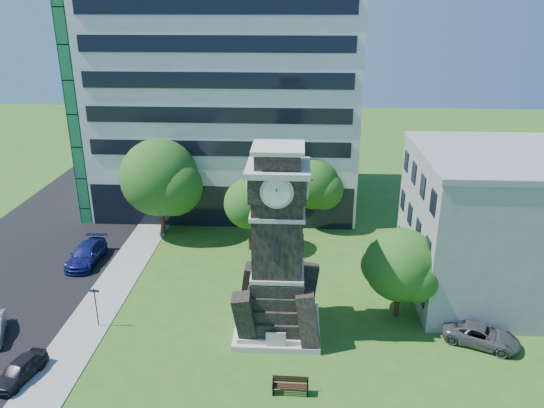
# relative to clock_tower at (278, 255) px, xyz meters

# --- Properties ---
(ground) EXTENTS (160.00, 160.00, 0.00)m
(ground) POSITION_rel_clock_tower_xyz_m (-3.00, -2.00, -5.28)
(ground) COLOR #2C611B
(ground) RESTS_ON ground
(sidewalk) EXTENTS (3.00, 70.00, 0.06)m
(sidewalk) POSITION_rel_clock_tower_xyz_m (-12.50, 3.00, -5.25)
(sidewalk) COLOR gray
(sidewalk) RESTS_ON ground
(clock_tower) EXTENTS (5.40, 5.40, 12.22)m
(clock_tower) POSITION_rel_clock_tower_xyz_m (0.00, 0.00, 0.00)
(clock_tower) COLOR beige
(clock_tower) RESTS_ON ground
(office_tall) EXTENTS (26.20, 15.11, 28.60)m
(office_tall) POSITION_rel_clock_tower_xyz_m (-6.20, 23.84, 8.94)
(office_tall) COLOR white
(office_tall) RESTS_ON ground
(office_low) EXTENTS (15.20, 12.20, 10.40)m
(office_low) POSITION_rel_clock_tower_xyz_m (16.97, 6.00, -0.07)
(office_low) COLOR #989B9D
(office_low) RESTS_ON ground
(car_street_south) EXTENTS (2.19, 3.78, 1.21)m
(car_street_south) POSITION_rel_clock_tower_xyz_m (-14.21, -5.72, -4.67)
(car_street_south) COLOR black
(car_street_south) RESTS_ON ground
(car_street_north) EXTENTS (2.14, 5.19, 1.50)m
(car_street_north) POSITION_rel_clock_tower_xyz_m (-15.91, 8.50, -4.53)
(car_street_north) COLOR navy
(car_street_north) RESTS_ON ground
(car_east_lot) EXTENTS (4.97, 3.71, 1.25)m
(car_east_lot) POSITION_rel_clock_tower_xyz_m (12.66, -0.98, -4.65)
(car_east_lot) COLOR #505055
(car_east_lot) RESTS_ON ground
(park_bench) EXTENTS (1.96, 0.52, 1.01)m
(park_bench) POSITION_rel_clock_tower_xyz_m (0.97, -6.06, -4.74)
(park_bench) COLOR black
(park_bench) RESTS_ON ground
(street_sign) EXTENTS (0.67, 0.07, 2.81)m
(street_sign) POSITION_rel_clock_tower_xyz_m (-11.72, -0.39, -3.52)
(street_sign) COLOR black
(street_sign) RESTS_ON ground
(tree_nw) EXTENTS (7.56, 6.88, 8.81)m
(tree_nw) POSITION_rel_clock_tower_xyz_m (-11.05, 14.65, -0.12)
(tree_nw) COLOR #332114
(tree_nw) RESTS_ON ground
(tree_nc) EXTENTS (4.72, 4.29, 6.38)m
(tree_nc) POSITION_rel_clock_tower_xyz_m (-2.79, 11.63, -1.22)
(tree_nc) COLOR #332114
(tree_nc) RESTS_ON ground
(tree_ne) EXTENTS (5.34, 4.85, 6.77)m
(tree_ne) POSITION_rel_clock_tower_xyz_m (2.57, 16.96, -1.11)
(tree_ne) COLOR #332114
(tree_ne) RESTS_ON ground
(tree_east) EXTENTS (5.33, 4.84, 6.28)m
(tree_east) POSITION_rel_clock_tower_xyz_m (8.01, 1.95, -1.58)
(tree_east) COLOR #332114
(tree_east) RESTS_ON ground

